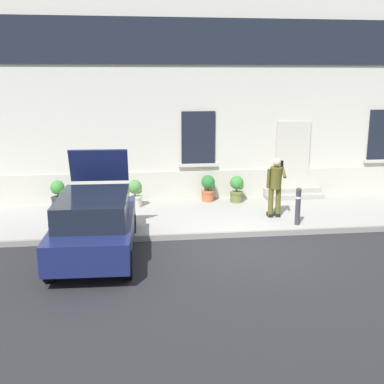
{
  "coord_description": "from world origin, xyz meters",
  "views": [
    {
      "loc": [
        -2.59,
        -10.87,
        4.09
      ],
      "look_at": [
        -1.01,
        1.6,
        1.1
      ],
      "focal_mm": 44.99,
      "sensor_mm": 36.0,
      "label": 1
    }
  ],
  "objects": [
    {
      "name": "planter_cream",
      "position": [
        -2.51,
        3.8,
        0.61
      ],
      "size": [
        0.44,
        0.44,
        0.86
      ],
      "color": "beige",
      "rests_on": "sidewalk"
    },
    {
      "name": "sidewalk",
      "position": [
        0.0,
        2.8,
        0.07
      ],
      "size": [
        24.0,
        3.6,
        0.15
      ],
      "primitive_type": "cube",
      "color": "#99968E",
      "rests_on": "ground"
    },
    {
      "name": "planter_charcoal",
      "position": [
        -4.89,
        4.04,
        0.61
      ],
      "size": [
        0.44,
        0.44,
        0.86
      ],
      "color": "#2D2D30",
      "rests_on": "sidewalk"
    },
    {
      "name": "planter_olive",
      "position": [
        0.77,
        4.0,
        0.61
      ],
      "size": [
        0.44,
        0.44,
        0.86
      ],
      "color": "#606B38",
      "rests_on": "sidewalk"
    },
    {
      "name": "planter_terracotta",
      "position": [
        -0.13,
        4.24,
        0.61
      ],
      "size": [
        0.44,
        0.44,
        0.86
      ],
      "color": "#B25B38",
      "rests_on": "sidewalk"
    },
    {
      "name": "curb_edge",
      "position": [
        0.0,
        0.94,
        0.07
      ],
      "size": [
        24.0,
        0.12,
        0.15
      ],
      "primitive_type": "cube",
      "color": "gray",
      "rests_on": "ground"
    },
    {
      "name": "building_facade",
      "position": [
        0.01,
        5.29,
        3.73
      ],
      "size": [
        24.0,
        1.52,
        7.5
      ],
      "color": "beige",
      "rests_on": "ground"
    },
    {
      "name": "ground_plane",
      "position": [
        0.0,
        0.0,
        0.0
      ],
      "size": [
        80.0,
        80.0,
        0.0
      ],
      "primitive_type": "plane",
      "color": "#232326"
    },
    {
      "name": "person_on_phone",
      "position": [
        1.47,
        2.14,
        1.15
      ],
      "size": [
        0.51,
        0.47,
        1.75
      ],
      "rotation": [
        0.0,
        0.0,
        -0.04
      ],
      "color": "#514C1E",
      "rests_on": "sidewalk"
    },
    {
      "name": "hatchback_car_navy",
      "position": [
        -3.48,
        0.01,
        0.8
      ],
      "size": [
        1.92,
        4.13,
        2.34
      ],
      "color": "#161E4C",
      "rests_on": "ground"
    },
    {
      "name": "bollard_near_person",
      "position": [
        1.89,
        1.35,
        0.71
      ],
      "size": [
        0.15,
        0.15,
        1.04
      ],
      "color": "#333338",
      "rests_on": "sidewalk"
    },
    {
      "name": "entrance_stoop",
      "position": [
        2.77,
        4.33,
        0.28
      ],
      "size": [
        1.96,
        0.64,
        0.32
      ],
      "color": "#9E998E",
      "rests_on": "sidewalk"
    }
  ]
}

